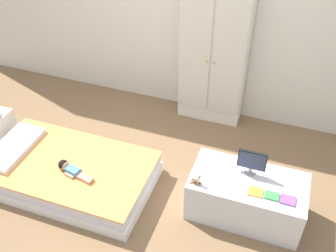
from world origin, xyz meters
name	(u,v)px	position (x,y,z in m)	size (l,w,h in m)	color
ground_plane	(138,192)	(0.00, 0.00, -0.01)	(10.00, 10.00, 0.02)	brown
bed	(69,173)	(-0.68, -0.10, 0.13)	(1.61, 0.93, 0.25)	white
pillow	(13,147)	(-1.29, -0.10, 0.28)	(0.32, 0.66, 0.05)	silver
doll	(69,169)	(-0.60, -0.18, 0.29)	(0.39, 0.16, 0.10)	#4C84C6
wardrobe	(214,56)	(0.33, 1.41, 0.81)	(0.72, 0.28, 1.62)	white
tv_stand	(246,197)	(1.01, 0.10, 0.21)	(0.99, 0.52, 0.42)	silver
tv_monitor	(252,161)	(0.99, 0.19, 0.56)	(0.24, 0.10, 0.24)	#99999E
rocking_horse_toy	(197,179)	(0.59, -0.08, 0.47)	(0.09, 0.04, 0.11)	#8E6642
book_orange	(256,192)	(1.08, -0.01, 0.43)	(0.12, 0.10, 0.01)	orange
book_green	(272,196)	(1.21, -0.01, 0.43)	(0.12, 0.09, 0.02)	#429E51
book_purple	(288,200)	(1.34, -0.01, 0.43)	(0.12, 0.10, 0.02)	#8E51B2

